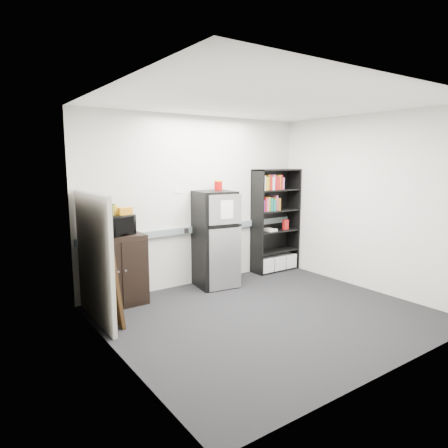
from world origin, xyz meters
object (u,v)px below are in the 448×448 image
cabinet (115,270)px  cubicle_partition (94,258)px  microwave (114,225)px  refrigerator (215,239)px  bookshelf (275,221)px

cabinet → cubicle_partition: bearing=-133.9°
cubicle_partition → cabinet: size_ratio=1.64×
cubicle_partition → microwave: size_ratio=3.25×
cabinet → microwave: (0.00, -0.02, 0.63)m
microwave → cubicle_partition: bearing=-152.8°
refrigerator → cabinet: bearing=-175.0°
cubicle_partition → microwave: (0.40, 0.40, 0.32)m
microwave → refrigerator: refrigerator is taller
bookshelf → cubicle_partition: bookshelf is taller
bookshelf → refrigerator: bearing=-174.2°
cabinet → microwave: microwave is taller
cubicle_partition → bookshelf: bearing=8.1°
bookshelf → cabinet: (-3.02, -0.06, -0.42)m
refrigerator → bookshelf: bearing=13.7°
bookshelf → refrigerator: 1.43m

